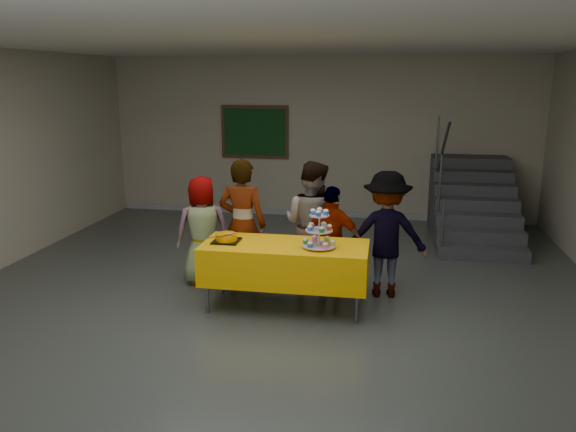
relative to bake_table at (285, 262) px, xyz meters
name	(u,v)px	position (x,y,z in m)	size (l,w,h in m)	color
room_shell	(261,126)	(-0.15, -0.46, 1.57)	(10.00, 10.04, 3.02)	#4C514C
bake_table	(285,262)	(0.00, 0.00, 0.00)	(1.88, 0.78, 0.77)	#595960
cupcake_stand	(319,232)	(0.40, -0.07, 0.39)	(0.38, 0.38, 0.44)	silver
bear_cake	(226,237)	(-0.68, -0.02, 0.27)	(0.32, 0.36, 0.12)	black
schoolchild_a	(203,230)	(-1.19, 0.66, 0.15)	(0.69, 0.45, 1.40)	slate
schoolchild_b	(243,225)	(-0.64, 0.55, 0.27)	(0.60, 0.40, 1.66)	slate
schoolchild_c	(312,225)	(0.20, 0.79, 0.25)	(0.78, 0.61, 1.61)	slate
schoolchild_d	(332,241)	(0.48, 0.56, 0.12)	(0.79, 0.33, 1.35)	slate
schoolchild_e	(386,234)	(1.13, 0.62, 0.21)	(0.99, 0.57, 1.54)	slate
staircase	(471,206)	(2.54, 3.65, -0.07)	(1.30, 2.40, 2.04)	#424447
noticeboard	(255,132)	(-1.40, 4.49, 1.04)	(1.30, 0.05, 1.00)	#472B16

